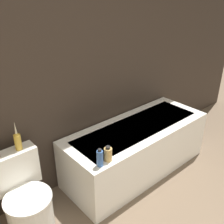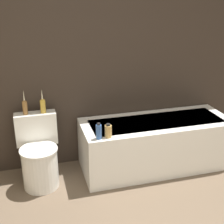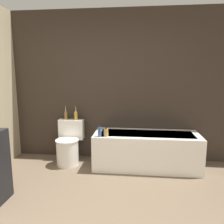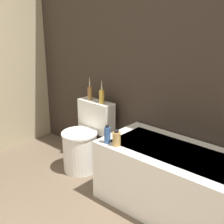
% 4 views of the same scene
% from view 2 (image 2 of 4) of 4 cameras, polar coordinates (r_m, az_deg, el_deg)
% --- Properties ---
extents(wall_back_tiled, '(6.40, 0.06, 2.60)m').
position_cam_2_polar(wall_back_tiled, '(3.45, -4.93, 10.76)').
color(wall_back_tiled, '#332821').
rests_on(wall_back_tiled, ground_plane).
extents(bathtub, '(1.69, 0.66, 0.57)m').
position_cam_2_polar(bathtub, '(3.64, 7.93, -5.70)').
color(bathtub, white).
rests_on(bathtub, ground).
extents(toilet, '(0.43, 0.53, 0.73)m').
position_cam_2_polar(toilet, '(3.38, -13.19, -7.87)').
color(toilet, white).
rests_on(toilet, ground).
extents(vase_gold, '(0.05, 0.05, 0.26)m').
position_cam_2_polar(vase_gold, '(3.34, -15.64, 1.01)').
color(vase_gold, olive).
rests_on(vase_gold, toilet).
extents(vase_silver, '(0.06, 0.06, 0.26)m').
position_cam_2_polar(vase_silver, '(3.34, -12.54, 1.28)').
color(vase_silver, gold).
rests_on(vase_silver, toilet).
extents(shampoo_bottle_tall, '(0.06, 0.06, 0.17)m').
position_cam_2_polar(shampoo_bottle_tall, '(3.05, -2.43, -3.59)').
color(shampoo_bottle_tall, '#335999').
rests_on(shampoo_bottle_tall, bathtub).
extents(shampoo_bottle_short, '(0.07, 0.07, 0.14)m').
position_cam_2_polar(shampoo_bottle_short, '(3.09, -0.70, -3.50)').
color(shampoo_bottle_short, tan).
rests_on(shampoo_bottle_short, bathtub).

